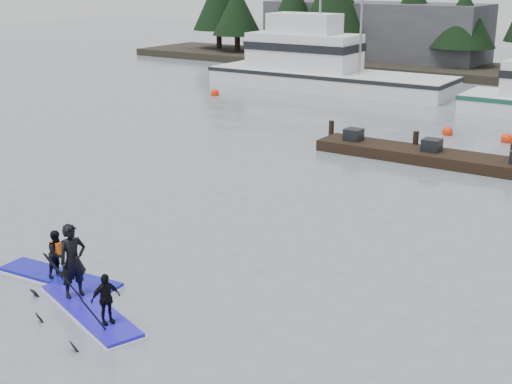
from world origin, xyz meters
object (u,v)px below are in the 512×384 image
Objects in this scene: fishing_boat_large at (323,78)px; paddleboard_solo at (59,266)px; paddleboard_duo at (85,286)px; floating_dock at (480,164)px.

paddleboard_solo is at bearing -74.20° from fishing_boat_large.
floating_dock is at bearing 97.20° from paddleboard_duo.
fishing_boat_large is 4.65× the size of paddleboard_solo.
fishing_boat_large is at bearing 128.95° from paddleboard_duo.
paddleboard_duo is (11.19, -31.20, -0.09)m from fishing_boat_large.
paddleboard_duo is at bearing -71.58° from fishing_boat_large.
paddleboard_solo reaches higher than floating_dock.
paddleboard_duo reaches higher than paddleboard_solo.
paddleboard_solo is 2.01m from paddleboard_duo.
fishing_boat_large is 31.82m from paddleboard_solo.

